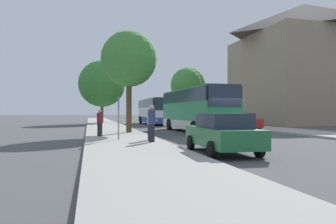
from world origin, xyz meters
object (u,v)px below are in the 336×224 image
bus_front (196,109)px  bus_stop_sign (119,113)px  tree_right_mid (188,85)px  parked_car_right_near (241,121)px  tree_left_near (129,59)px  bus_middle (154,111)px  tree_right_near (186,83)px  tree_left_far (102,84)px  parked_car_left_curb (222,133)px  pedestrian_waiting_near (152,123)px  pedestrian_waiting_far (151,124)px  pedestrian_walking_back (100,123)px

bus_front → bus_stop_sign: bus_front is taller
bus_stop_sign → tree_right_mid: (14.97, 36.01, 4.65)m
parked_car_right_near → tree_right_mid: tree_right_mid is taller
parked_car_right_near → tree_left_near: (-10.11, -2.59, 4.61)m
bus_middle → tree_right_near: bearing=49.1°
tree_left_far → tree_right_mid: bearing=28.6°
bus_stop_sign → tree_left_far: 28.25m
bus_stop_sign → tree_right_mid: bearing=67.4°
parked_car_left_curb → tree_left_near: tree_left_near is taller
parked_car_left_curb → parked_car_right_near: parked_car_left_curb is taller
bus_front → parked_car_left_curb: bearing=-105.2°
pedestrian_waiting_near → pedestrian_waiting_far: (0.16, 1.12, -0.07)m
bus_front → pedestrian_waiting_near: (-5.36, -9.22, -0.77)m
bus_front → pedestrian_walking_back: size_ratio=7.01×
tree_right_mid → tree_left_near: bearing=-114.6°
bus_middle → pedestrian_walking_back: size_ratio=7.28×
parked_car_left_curb → pedestrian_waiting_near: bearing=120.8°
pedestrian_waiting_far → tree_right_near: size_ratio=0.20×
parked_car_right_near → bus_stop_sign: bearing=38.1°
pedestrian_waiting_near → pedestrian_waiting_far: bearing=-98.6°
pedestrian_walking_back → tree_left_near: 5.94m
bus_front → tree_left_far: tree_left_far is taller
parked_car_left_curb → tree_right_near: bearing=77.6°
parked_car_right_near → bus_front: bearing=14.6°
tree_right_near → pedestrian_waiting_far: bearing=-110.0°
pedestrian_walking_back → tree_right_near: tree_right_near is taller
pedestrian_waiting_far → bus_middle: bearing=-144.6°
parked_car_left_curb → pedestrian_waiting_far: bearing=113.6°
pedestrian_waiting_near → tree_right_near: tree_right_near is taller
tree_left_near → bus_stop_sign: bearing=-101.9°
tree_left_far → tree_right_near: size_ratio=1.03×
bus_front → parked_car_left_curb: 13.50m
parked_car_left_curb → pedestrian_walking_back: pedestrian_walking_back is taller
tree_left_near → bus_front: bearing=15.0°
pedestrian_walking_back → tree_left_far: (1.11, 25.23, 4.49)m
tree_left_near → tree_left_far: bearing=92.7°
pedestrian_walking_back → tree_right_near: (14.14, 28.58, 5.07)m
parked_car_right_near → tree_right_near: 23.37m
pedestrian_waiting_far → parked_car_left_curb: bearing=68.4°
pedestrian_waiting_near → tree_right_near: (11.78, 33.02, 4.97)m
bus_middle → tree_right_near: size_ratio=1.43×
bus_front → pedestrian_waiting_far: (-5.20, -8.10, -0.84)m
bus_stop_sign → pedestrian_walking_back: size_ratio=1.41×
tree_left_far → tree_right_mid: tree_right_mid is taller
bus_stop_sign → pedestrian_waiting_near: bearing=-48.9°
pedestrian_walking_back → tree_left_near: bearing=-167.7°
tree_left_near → tree_left_far: tree_left_far is taller
pedestrian_waiting_far → pedestrian_walking_back: bearing=-95.8°
parked_car_left_curb → tree_left_near: (-2.28, 11.58, 4.60)m
bus_front → bus_middle: size_ratio=0.96×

